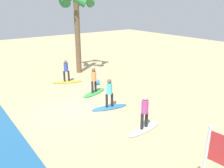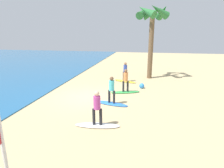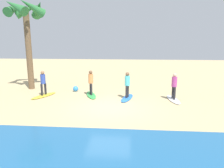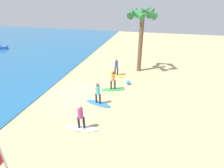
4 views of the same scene
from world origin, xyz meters
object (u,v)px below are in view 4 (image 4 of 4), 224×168
at_px(surfboard_green, 113,89).
at_px(surfer_green, 113,79).
at_px(surfboard_blue, 98,103).
at_px(surfer_blue, 98,92).
at_px(surfer_white, 81,115).
at_px(surfboard_white, 82,128).
at_px(beach_ball, 128,82).
at_px(surfboard_yellow, 116,75).
at_px(surfer_yellow, 116,66).
at_px(palm_tree, 142,19).

height_order(surfboard_green, surfer_green, surfer_green).
xyz_separation_m(surfboard_blue, surfer_blue, (0.00, 0.00, 0.99)).
height_order(surfer_blue, surfboard_green, surfer_blue).
height_order(surfer_white, surfer_blue, same).
distance_m(surfboard_blue, surfboard_green, 2.52).
xyz_separation_m(surfboard_white, beach_ball, (6.74, -1.78, 0.15)).
bearing_deg(surfer_white, surfboard_white, 0.00).
xyz_separation_m(surfer_blue, beach_ball, (3.82, -1.67, -0.84)).
distance_m(surfboard_white, surfer_white, 0.99).
relative_size(surfboard_blue, surfboard_yellow, 1.00).
bearing_deg(surfer_yellow, palm_tree, -48.59).
relative_size(surfer_white, surfboard_green, 0.78).
distance_m(surfboard_white, beach_ball, 6.97).
xyz_separation_m(surfboard_white, surfboard_green, (5.38, -0.66, 0.00)).
bearing_deg(surfer_green, surfer_yellow, 7.40).
relative_size(surfboard_green, surfer_yellow, 1.28).
relative_size(surfboard_green, beach_ball, 5.36).
height_order(surfboard_blue, surfer_blue, surfer_blue).
bearing_deg(surfer_green, surfer_blue, 167.43).
height_order(surfer_blue, surfboard_yellow, surfer_blue).
height_order(surfboard_white, surfboard_yellow, same).
bearing_deg(surfboard_white, surfer_yellow, -98.01).
bearing_deg(palm_tree, surfboard_white, 167.23).
bearing_deg(surfer_blue, surfer_yellow, -1.43).
xyz_separation_m(surfer_blue, surfboard_green, (2.46, -0.55, -0.99)).
height_order(surfboard_yellow, beach_ball, beach_ball).
relative_size(surfboard_blue, beach_ball, 5.36).
bearing_deg(surfer_green, surfboard_green, -63.43).
distance_m(surfboard_blue, surfer_green, 2.71).
distance_m(surfboard_blue, beach_ball, 4.17).
height_order(surfboard_white, beach_ball, beach_ball).
relative_size(surfboard_white, beach_ball, 5.36).
bearing_deg(surfer_white, surfboard_blue, -2.25).
distance_m(surfer_blue, palm_tree, 8.91).
distance_m(surfer_white, surfboard_yellow, 8.58).
distance_m(surfboard_green, surfer_yellow, 3.33).
xyz_separation_m(surfer_blue, palm_tree, (7.46, -2.24, 4.32)).
bearing_deg(beach_ball, surfer_blue, 156.41).
xyz_separation_m(surfer_blue, surfer_yellow, (5.61, -0.14, 0.00)).
bearing_deg(beach_ball, surfboard_white, 165.17).
xyz_separation_m(surfer_white, surfer_blue, (2.91, -0.11, 0.00)).
distance_m(surfboard_white, surfer_green, 5.51).
bearing_deg(surfer_yellow, surfer_white, 178.29).
relative_size(surfer_green, surfboard_yellow, 0.78).
bearing_deg(surfer_blue, surfboard_blue, -90.00).
bearing_deg(surfboard_white, palm_tree, -109.07).
relative_size(surfer_white, surfer_green, 1.00).
distance_m(surfboard_white, surfer_blue, 3.08).
bearing_deg(beach_ball, palm_tree, -8.86).
xyz_separation_m(surfer_yellow, beach_ball, (-1.79, -1.53, -0.84)).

